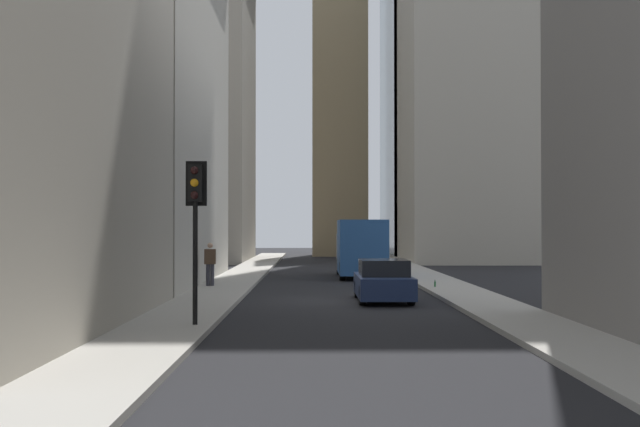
% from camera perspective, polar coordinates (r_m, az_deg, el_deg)
% --- Properties ---
extents(ground_plane, '(135.00, 135.00, 0.00)m').
position_cam_1_polar(ground_plane, '(27.28, 1.55, -6.23)').
color(ground_plane, black).
extents(sidewalk_right, '(90.00, 2.20, 0.14)m').
position_cam_1_polar(sidewalk_right, '(27.48, -7.92, -6.04)').
color(sidewalk_right, '#A8A399').
rests_on(sidewalk_right, ground_plane).
extents(sidewalk_left, '(90.00, 2.20, 0.14)m').
position_cam_1_polar(sidewalk_left, '(27.80, 10.91, -5.97)').
color(sidewalk_left, '#A8A399').
rests_on(sidewalk_left, ground_plane).
extents(building_left_far, '(12.93, 10.00, 24.93)m').
position_cam_1_polar(building_left_far, '(60.21, 10.70, 8.59)').
color(building_left_far, '#A8A091').
rests_on(building_left_far, ground_plane).
extents(building_right_midfar, '(16.95, 10.50, 20.02)m').
position_cam_1_polar(building_right_midfar, '(37.40, -15.68, 10.67)').
color(building_right_midfar, '#B7B2A5').
rests_on(building_right_midfar, ground_plane).
extents(building_right_far, '(12.47, 10.50, 24.33)m').
position_cam_1_polar(building_right_far, '(60.16, -9.81, 8.32)').
color(building_right_far, gray).
rests_on(building_right_far, ground_plane).
extents(church_spire, '(5.15, 5.15, 37.29)m').
position_cam_1_polar(church_spire, '(71.30, 1.38, 12.83)').
color(church_spire, '#9E8966').
rests_on(church_spire, ground_plane).
extents(delivery_truck, '(6.46, 2.25, 2.84)m').
position_cam_1_polar(delivery_truck, '(39.96, 2.90, -2.45)').
color(delivery_truck, '#285699').
rests_on(delivery_truck, ground_plane).
extents(sedan_navy, '(4.30, 1.78, 1.42)m').
position_cam_1_polar(sedan_navy, '(27.20, 4.51, -4.84)').
color(sedan_navy, navy).
rests_on(sedan_navy, ground_plane).
extents(traffic_light_foreground, '(0.43, 0.52, 3.99)m').
position_cam_1_polar(traffic_light_foreground, '(19.76, -8.84, 0.67)').
color(traffic_light_foreground, black).
rests_on(traffic_light_foreground, sidewalk_right).
extents(pedestrian, '(0.26, 0.44, 1.73)m').
position_cam_1_polar(pedestrian, '(32.63, -7.80, -3.45)').
color(pedestrian, '#33333D').
rests_on(pedestrian, sidewalk_right).
extents(discarded_bottle, '(0.07, 0.07, 0.27)m').
position_cam_1_polar(discarded_bottle, '(32.18, 8.16, -4.97)').
color(discarded_bottle, '#236033').
rests_on(discarded_bottle, sidewalk_left).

